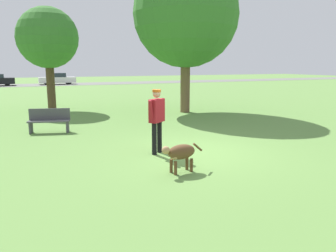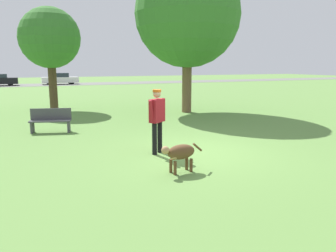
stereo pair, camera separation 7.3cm
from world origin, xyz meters
name	(u,v)px [view 2 (the right image)]	position (x,y,z in m)	size (l,w,h in m)	color
ground_plane	(195,152)	(0.00, 0.00, 0.00)	(120.00, 120.00, 0.00)	#608C42
far_road_strip	(61,84)	(0.00, 34.48, 0.01)	(120.00, 6.00, 0.01)	slate
person	(157,116)	(-0.99, 0.31, 1.03)	(0.66, 0.51, 1.72)	black
dog	(180,153)	(-1.12, -1.37, 0.45)	(1.06, 0.40, 0.65)	brown
frisbee	(189,153)	(-0.22, -0.08, 0.01)	(0.20, 0.20, 0.02)	#E52366
tree_mid_center	(50,39)	(-2.76, 10.67, 3.69)	(3.10, 3.10, 5.28)	#4C3826
tree_near_right	(188,14)	(3.30, 7.03, 4.74)	(5.10, 5.10, 7.30)	brown
parked_car_white	(60,79)	(-0.09, 34.77, 0.68)	(4.29, 1.78, 1.38)	white
park_bench	(51,120)	(-3.38, 4.46, 0.45)	(1.46, 0.76, 0.84)	#47474C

